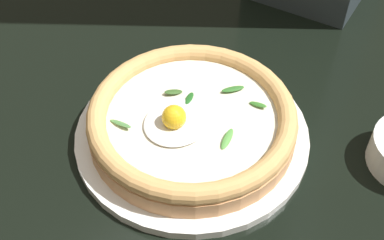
# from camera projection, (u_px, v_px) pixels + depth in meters

# --- Properties ---
(ground_plane) EXTENTS (2.40, 2.40, 0.03)m
(ground_plane) POSITION_uv_depth(u_px,v_px,m) (167.00, 140.00, 0.65)
(ground_plane) COLOR black
(ground_plane) RESTS_ON ground
(pizza_plate) EXTENTS (0.29, 0.29, 0.01)m
(pizza_plate) POSITION_uv_depth(u_px,v_px,m) (192.00, 134.00, 0.63)
(pizza_plate) COLOR white
(pizza_plate) RESTS_ON ground
(pizza) EXTENTS (0.25, 0.25, 0.06)m
(pizza) POSITION_uv_depth(u_px,v_px,m) (192.00, 120.00, 0.61)
(pizza) COLOR #E3A16A
(pizza) RESTS_ON pizza_plate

